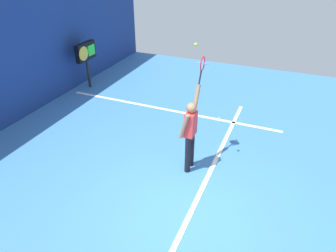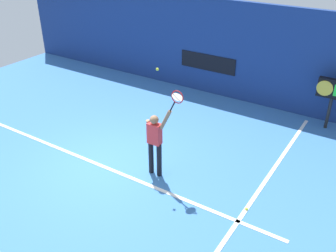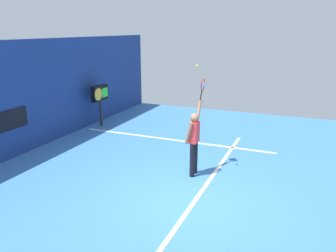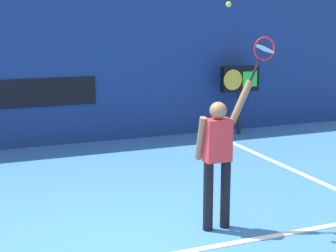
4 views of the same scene
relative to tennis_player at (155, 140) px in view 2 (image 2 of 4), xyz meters
name	(u,v)px [view 2 (image 2 of 4)]	position (x,y,z in m)	size (l,w,h in m)	color
ground_plane	(106,165)	(-1.35, -0.40, -1.01)	(18.00, 18.00, 0.00)	#3870B2
back_wall	(210,47)	(-1.35, 5.53, 0.72)	(18.00, 0.20, 3.47)	navy
sponsor_banner_center	(208,63)	(-1.35, 5.41, 0.17)	(2.20, 0.03, 0.60)	black
court_baseline	(103,166)	(-1.35, -0.51, -1.00)	(10.00, 0.10, 0.01)	white
court_sideline	(271,174)	(2.53, 1.60, -1.00)	(0.10, 7.00, 0.01)	white
tennis_player	(155,140)	(0.00, 0.00, 0.00)	(0.74, 0.31, 1.95)	black
tennis_racket	(177,98)	(0.62, 0.00, 1.29)	(0.42, 0.27, 0.62)	black
tennis_ball	(157,69)	(0.10, 0.00, 1.87)	(0.07, 0.07, 0.07)	#CCE033
scoreboard_clock	(333,91)	(3.14, 4.95, 0.25)	(0.96, 0.20, 1.63)	black
spare_ball	(246,209)	(2.54, -0.05, -0.98)	(0.07, 0.07, 0.07)	#CCE033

